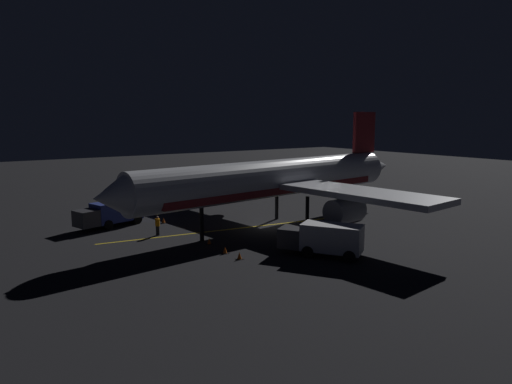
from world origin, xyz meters
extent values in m
cube|color=black|center=(0.00, 0.00, -0.10)|extent=(180.00, 180.00, 0.20)
cube|color=gold|center=(1.22, 4.00, 0.00)|extent=(3.82, 24.16, 0.01)
cylinder|color=silver|center=(0.00, 0.00, 4.63)|extent=(6.94, 30.30, 3.53)
cube|color=maroon|center=(0.00, 0.00, 3.66)|extent=(6.25, 25.80, 0.63)
cone|color=silver|center=(-1.84, 16.00, 4.63)|extent=(3.76, 3.20, 3.46)
cone|color=silver|center=(1.90, -16.53, 4.63)|extent=(3.64, 4.57, 3.17)
cube|color=maroon|center=(1.61, -13.96, 8.67)|extent=(0.77, 3.62, 4.55)
cube|color=silver|center=(-8.79, -2.53, 4.10)|extent=(14.97, 6.43, 0.50)
cylinder|color=slate|center=(-8.21, -1.25, 2.70)|extent=(2.45, 3.42, 2.10)
cube|color=silver|center=(9.13, -0.46, 4.10)|extent=(14.97, 6.43, 0.50)
cylinder|color=slate|center=(8.28, 0.64, 2.70)|extent=(2.45, 3.42, 2.10)
cylinder|color=black|center=(-0.95, 8.22, 1.43)|extent=(0.40, 0.40, 2.87)
cylinder|color=black|center=(-1.82, -2.73, 1.43)|extent=(0.40, 0.40, 2.87)
cylinder|color=black|center=(2.39, -2.25, 1.43)|extent=(0.40, 0.40, 2.87)
cube|color=navy|center=(8.96, 12.17, 1.40)|extent=(3.26, 5.07, 1.90)
cube|color=#38383D|center=(8.11, 15.30, 1.20)|extent=(2.40, 2.26, 1.50)
cylinder|color=black|center=(8.53, 13.75, 0.45)|extent=(2.47, 1.48, 0.90)
cylinder|color=black|center=(9.39, 10.60, 0.45)|extent=(2.47, 1.48, 0.90)
cube|color=silver|center=(-10.59, 2.45, 1.46)|extent=(4.87, 4.14, 2.02)
cube|color=#38383D|center=(-7.95, 4.11, 1.20)|extent=(2.59, 2.65, 1.50)
cylinder|color=black|center=(-9.28, 3.28, 0.45)|extent=(1.99, 2.43, 0.90)
cylinder|color=black|center=(-11.91, 1.62, 0.45)|extent=(1.99, 2.43, 0.90)
cylinder|color=black|center=(2.94, 10.56, 0.42)|extent=(0.32, 0.32, 0.85)
cylinder|color=orange|center=(2.94, 10.56, 1.18)|extent=(0.40, 0.40, 0.65)
sphere|color=tan|center=(2.94, 10.56, 1.62)|extent=(0.24, 0.24, 0.24)
cone|color=#EA590F|center=(7.22, 8.13, 0.28)|extent=(0.36, 0.36, 0.55)
cube|color=black|center=(7.22, 8.13, 0.01)|extent=(0.50, 0.50, 0.03)
cone|color=#EA590F|center=(-7.21, 8.48, 0.28)|extent=(0.36, 0.36, 0.55)
cube|color=black|center=(-7.21, 8.48, 0.01)|extent=(0.50, 0.50, 0.03)
cone|color=#EA590F|center=(-5.33, 8.59, 0.28)|extent=(0.36, 0.36, 0.55)
cube|color=black|center=(-5.33, 8.59, 0.01)|extent=(0.50, 0.50, 0.03)
cone|color=#EA590F|center=(-2.27, 8.27, 0.28)|extent=(0.36, 0.36, 0.55)
cube|color=black|center=(-2.27, 8.27, 0.01)|extent=(0.50, 0.50, 0.03)
camera|label=1|loc=(-35.47, 26.59, 10.29)|focal=33.12mm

